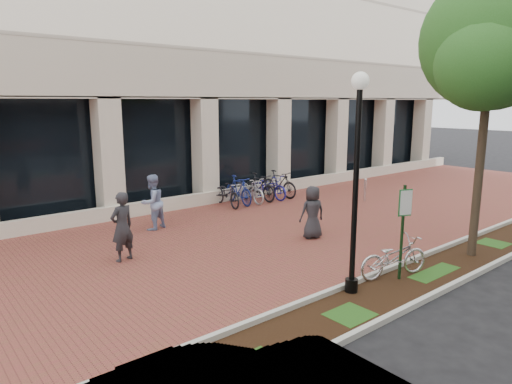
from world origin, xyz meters
TOP-DOWN VIEW (x-y plane):
  - ground at (0.00, 0.00)m, footprint 120.00×120.00m
  - brick_plaza at (0.00, 0.00)m, footprint 40.00×9.00m
  - planting_strip at (0.00, -5.25)m, footprint 40.00×1.50m
  - curb_plaza_side at (0.00, -4.50)m, footprint 40.00×0.12m
  - curb_street_side at (0.00, -6.00)m, footprint 40.00×0.12m
  - parking_sign at (0.87, -4.97)m, footprint 0.34×0.07m
  - lamppost at (-0.56, -4.71)m, footprint 0.36×0.36m
  - street_tree at (3.91, -5.19)m, footprint 4.12×3.43m
  - locked_bicycle at (0.88, -4.77)m, footprint 1.98×1.14m
  - pedestrian_left at (-3.55, 0.32)m, footprint 0.75×0.59m
  - pedestrian_mid at (-1.58, 2.54)m, footprint 1.04×0.91m
  - pedestrian_right at (1.69, -1.38)m, footprint 0.90×0.72m
  - bollard at (7.13, 0.81)m, footprint 0.12×0.12m
  - bike_rack_cluster at (3.57, 3.72)m, footprint 3.61×2.05m

SIDE VIEW (x-z plane):
  - ground at x=0.00m, z-range 0.00..0.00m
  - brick_plaza at x=0.00m, z-range 0.00..0.01m
  - planting_strip at x=0.00m, z-range 0.00..0.01m
  - curb_plaza_side at x=0.00m, z-range 0.00..0.12m
  - curb_street_side at x=0.00m, z-range 0.00..0.12m
  - locked_bicycle at x=0.88m, z-range 0.00..0.98m
  - bollard at x=7.13m, z-range 0.01..0.98m
  - bike_rack_cluster at x=3.57m, z-range -0.03..1.12m
  - pedestrian_right at x=1.69m, z-range 0.00..1.60m
  - pedestrian_mid at x=-1.58m, z-range 0.00..1.79m
  - pedestrian_left at x=-3.55m, z-range 0.00..1.83m
  - parking_sign at x=0.87m, z-range 0.32..2.56m
  - lamppost at x=-0.56m, z-range 0.29..4.95m
  - street_tree at x=3.91m, z-range 1.69..8.96m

